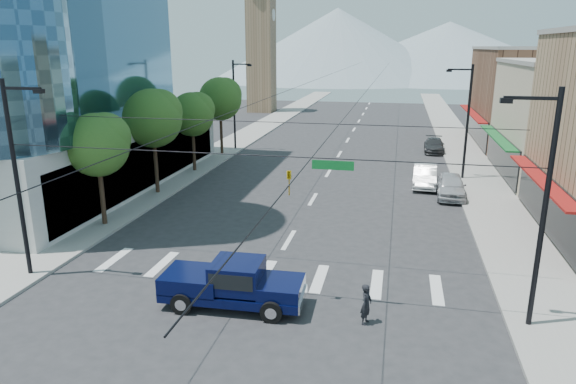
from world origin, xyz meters
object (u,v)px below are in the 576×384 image
at_px(parked_car_near, 451,186).
at_px(parked_car_far, 434,145).
at_px(pedestrian, 366,304).
at_px(parked_car_mid, 425,176).
at_px(pickup_truck, 232,283).

bearing_deg(parked_car_near, parked_car_far, 91.37).
distance_m(pedestrian, parked_car_mid, 21.48).
height_order(pedestrian, parked_car_far, pedestrian).
distance_m(pickup_truck, parked_car_near, 21.00).
relative_size(pickup_truck, parked_car_mid, 1.22).
bearing_deg(parked_car_far, parked_car_near, -87.65).
bearing_deg(parked_car_near, parked_car_mid, 123.08).
bearing_deg(pickup_truck, parked_car_mid, 66.35).
height_order(pedestrian, parked_car_mid, pedestrian).
xyz_separation_m(pickup_truck, parked_car_mid, (8.44, 21.03, -0.23)).
height_order(pickup_truck, parked_car_near, pickup_truck).
relative_size(pedestrian, parked_car_near, 0.33).
height_order(parked_car_near, parked_car_mid, parked_car_near).
bearing_deg(pickup_truck, parked_car_far, 72.34).
bearing_deg(pedestrian, parked_car_mid, 9.47).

